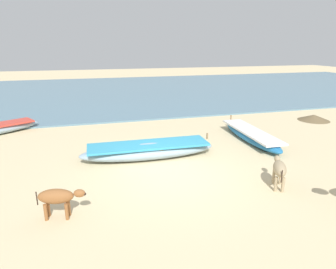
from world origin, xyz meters
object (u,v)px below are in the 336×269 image
fishing_boat_4 (251,135)px  calf_far_dun (279,169)px  calf_near_brown (58,197)px  fishing_boat_2 (149,150)px

fishing_boat_4 → calf_far_dun: size_ratio=3.92×
fishing_boat_4 → calf_far_dun: (-1.40, -3.65, 0.28)m
fishing_boat_4 → calf_near_brown: (-6.78, -3.62, 0.26)m
calf_near_brown → calf_far_dun: 5.38m
fishing_boat_2 → fishing_boat_4: (4.20, 0.73, -0.05)m
calf_near_brown → fishing_boat_4: bearing=40.2°
calf_near_brown → fishing_boat_2: bearing=60.4°
fishing_boat_2 → fishing_boat_4: 4.26m
calf_near_brown → calf_far_dun: calf_far_dun is taller
calf_near_brown → calf_far_dun: (5.38, -0.04, 0.03)m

